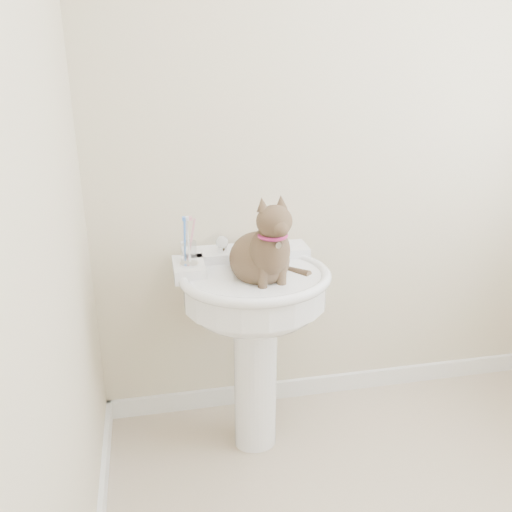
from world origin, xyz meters
TOP-DOWN VIEW (x-y plane):
  - wall_back at (0.00, 1.10)m, footprint 2.20×0.00m
  - wall_left at (-1.10, 0.00)m, footprint 0.00×2.20m
  - baseboard_back at (0.00, 1.09)m, footprint 2.20×0.02m
  - pedestal_sink at (-0.47, 0.81)m, footprint 0.59×0.58m
  - faucet at (-0.47, 0.95)m, footprint 0.28×0.12m
  - soap_bar at (-0.36, 1.04)m, footprint 0.10×0.08m
  - toothbrush_cup at (-0.71, 0.86)m, footprint 0.07×0.07m
  - cat at (-0.45, 0.77)m, footprint 0.25×0.31m

SIDE VIEW (x-z plane):
  - baseboard_back at x=0.00m, z-range 0.00..0.09m
  - pedestal_sink at x=-0.47m, z-range 0.23..1.05m
  - soap_bar at x=-0.36m, z-range 0.82..0.85m
  - faucet at x=-0.47m, z-range 0.79..0.93m
  - toothbrush_cup at x=-0.71m, z-range 0.78..0.96m
  - cat at x=-0.45m, z-range 0.65..1.11m
  - wall_back at x=0.00m, z-range 0.00..2.50m
  - wall_left at x=-1.10m, z-range 0.00..2.50m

